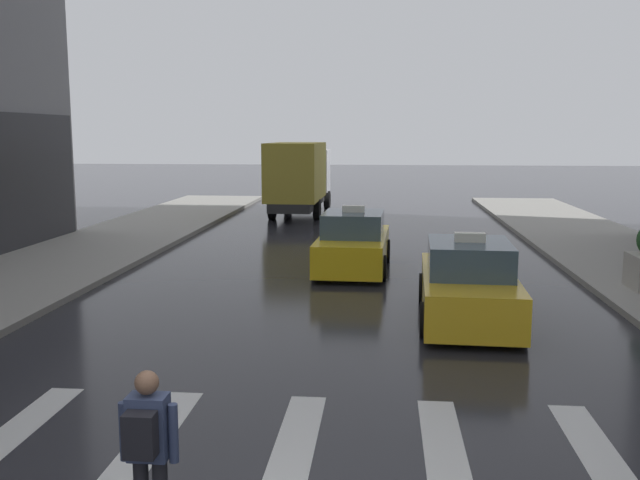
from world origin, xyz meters
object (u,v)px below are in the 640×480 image
(taxi_second, at_px, (353,244))
(box_truck, at_px, (299,175))
(taxi_lead, at_px, (468,285))
(pedestrian_with_backpack, at_px, (148,444))

(taxi_second, relative_size, box_truck, 0.61)
(taxi_second, xyz_separation_m, box_truck, (-3.08, 12.79, 1.13))
(taxi_lead, bearing_deg, box_truck, 107.45)
(taxi_second, xyz_separation_m, pedestrian_with_backpack, (-1.27, -13.30, 0.25))
(taxi_second, distance_m, pedestrian_with_backpack, 13.36)
(box_truck, relative_size, pedestrian_with_backpack, 4.59)
(pedestrian_with_backpack, bearing_deg, taxi_lead, 65.11)
(box_truck, bearing_deg, taxi_second, -76.48)
(taxi_second, bearing_deg, box_truck, 103.52)
(taxi_lead, relative_size, box_truck, 0.61)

